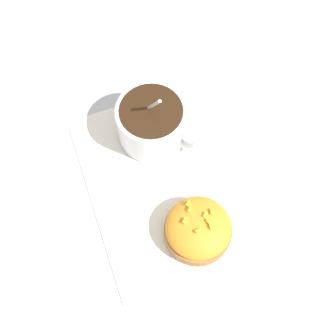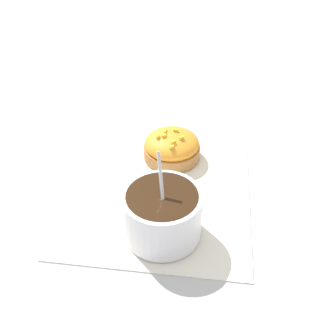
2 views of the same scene
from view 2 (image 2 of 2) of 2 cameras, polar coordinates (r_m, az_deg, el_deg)
The scene contains 4 objects.
ground_plane at distance 0.53m, azimuth -1.20°, elevation -3.55°, with size 3.00×3.00×0.00m, color #B2B2B7.
paper_napkin at distance 0.53m, azimuth -1.20°, elevation -3.43°, with size 0.27×0.25×0.00m.
coffee_cup at distance 0.45m, azimuth -0.91°, elevation -6.42°, with size 0.10×0.09×0.11m.
frosted_pastry at distance 0.58m, azimuth 0.56°, elevation 3.14°, with size 0.08×0.08×0.04m.
Camera 2 is at (0.39, 0.04, 0.35)m, focal length 42.00 mm.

